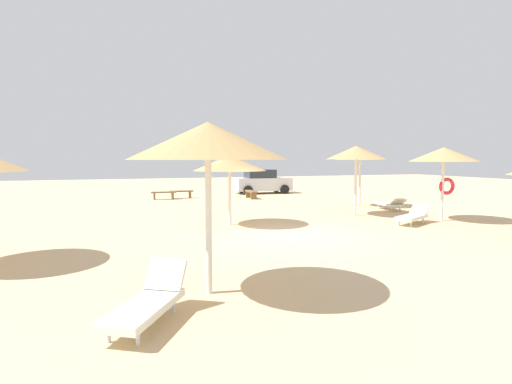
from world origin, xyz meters
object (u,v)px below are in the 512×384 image
Objects in this scene: lounger_2 at (148,302)px; lounger_1 at (391,204)px; bench_2 at (251,193)px; parasol_4 at (230,163)px; parasol_5 at (356,153)px; parasol_2 at (208,141)px; lounger_3 at (413,216)px; parasol_1 at (360,154)px; parasol_3 at (444,155)px; bench_0 at (181,193)px; parked_car at (262,182)px; bench_1 at (164,194)px.

lounger_1 is at bearing 39.50° from lounger_2.
lounger_1 reaches higher than bench_2.
lounger_2 is at bearing -113.35° from bench_2.
parasol_5 reaches higher than parasol_4.
parasol_2 is 7.82m from parasol_4.
lounger_2 is at bearing -148.60° from lounger_3.
parasol_3 is at bearing -86.78° from parasol_1.
bench_2 is (-1.90, 8.71, -2.41)m from parasol_5.
lounger_2 is (-11.71, -11.94, -2.41)m from parasol_1.
lounger_1 is at bearing 86.14° from parasol_3.
lounger_3 is 1.30× the size of bench_2.
parasol_3 is 15.51m from bench_0.
parked_car is at bearing 102.64° from parasol_1.
parasol_1 reaches higher than parasol_5.
parked_car is (-0.74, 14.78, 0.51)m from lounger_3.
lounger_2 is at bearing -100.45° from bench_0.
parasol_4 is 5.97m from parasol_5.
parasol_3 reaches higher than lounger_3.
parasol_2 is 10.90m from lounger_3.
parasol_3 is at bearing 27.15° from parasol_2.
bench_0 is (-8.43, 12.82, -2.29)m from parasol_3.
parked_car is at bearing 16.60° from bench_1.
lounger_1 is (8.57, 1.66, -2.02)m from parasol_4.
parasol_3 is 0.97× the size of parasol_5.
parasol_3 is (10.81, 5.55, -0.19)m from parasol_2.
bench_1 is 7.54m from parked_car.
lounger_2 is at bearing -136.53° from parasol_5.
parasol_3 is 8.54m from parasol_4.
lounger_2 is at bearing -151.26° from parasol_3.
lounger_1 is 1.28× the size of bench_1.
lounger_2 is at bearing -97.31° from bench_1.
parasol_1 is 6.25m from lounger_3.
parasol_1 is 2.01× the size of bench_1.
parked_car reaches higher than bench_2.
parasol_3 is 1.94× the size of bench_1.
bench_2 is (-4.02, 5.86, -2.39)m from parasol_1.
parasol_2 is at bearing -93.95° from bench_1.
lounger_1 is at bearing -47.07° from bench_0.
parasol_1 reaches higher than parasol_4.
bench_2 is 0.37× the size of parked_car.
parked_car is at bearing 15.79° from bench_0.
parasol_3 is 1.08× the size of parasol_4.
parasol_3 reaches higher than parasol_4.
bench_0 is at bearing 158.68° from bench_2.
parasol_2 reaches higher than parasol_4.
bench_2 is (7.69, 17.80, 0.02)m from lounger_2.
parasol_5 is 12.18m from bench_0.
lounger_2 is (-1.19, -1.04, -2.50)m from parasol_2.
bench_1 is at bearing 125.92° from parasol_5.
parasol_3 is 1.95× the size of bench_0.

